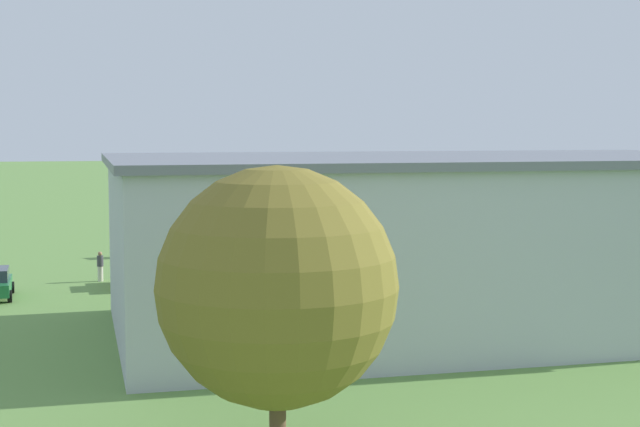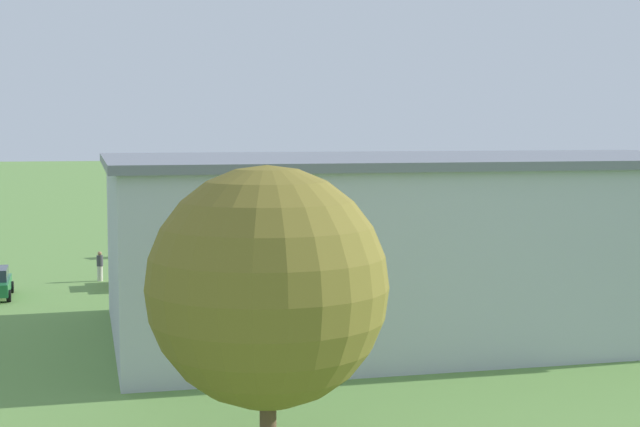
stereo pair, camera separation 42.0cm
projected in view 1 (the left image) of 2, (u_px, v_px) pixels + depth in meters
The scene contains 11 objects.
ground_plane at pixel (322, 246), 73.92m from camera, with size 400.00×400.00×0.00m, color #608C42.
hangar at pixel (437, 242), 43.53m from camera, with size 29.69×17.28×7.82m.
biplane at pixel (290, 184), 69.42m from camera, with size 7.70×7.14×3.87m.
car_red at pixel (564, 260), 59.97m from camera, with size 2.43×4.39×1.70m.
car_yellow at pixel (135, 272), 54.93m from camera, with size 2.18×4.18×1.62m.
person_near_hangar_door at pixel (281, 262), 58.75m from camera, with size 0.54×0.54×1.76m.
person_walking_on_apron at pixel (405, 259), 60.49m from camera, with size 0.52×0.52×1.71m.
person_at_fence_line at pixel (100, 266), 56.95m from camera, with size 0.53×0.53×1.77m.
person_by_parked_cars at pixel (293, 256), 62.08m from camera, with size 0.53×0.53×1.68m.
tree_at_field_edge at pixel (277, 287), 24.99m from camera, with size 6.34×6.34×8.12m.
windsock at pixel (445, 175), 77.31m from camera, with size 1.25×1.42×6.06m.
Camera 1 is at (15.65, 71.72, 9.06)m, focal length 54.00 mm.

